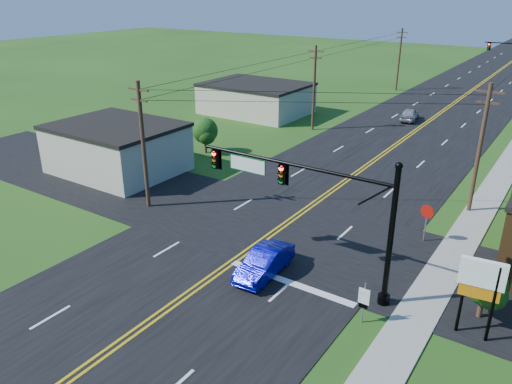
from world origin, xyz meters
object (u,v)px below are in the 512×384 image
Objects in this scene: blue_car at (264,263)px; route_sign at (364,300)px; stop_sign at (427,215)px; signal_mast_main at (308,197)px.

route_sign reaches higher than blue_car.
blue_car is 2.04× the size of route_sign.
blue_car is 1.78× the size of stop_sign.
blue_car is at bearing 171.09° from route_sign.
stop_sign reaches higher than blue_car.
stop_sign is at bearing 61.53° from signal_mast_main.
blue_car is at bearing -152.43° from signal_mast_main.
signal_mast_main is 4.55× the size of stop_sign.
stop_sign is at bearing 52.10° from blue_car.
route_sign is 0.87× the size of stop_sign.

